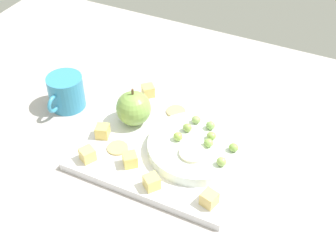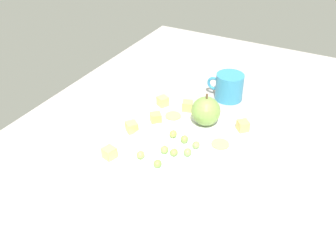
# 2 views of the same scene
# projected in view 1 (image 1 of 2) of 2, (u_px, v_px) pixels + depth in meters

# --- Properties ---
(table) EXTENTS (1.42, 0.90, 0.04)m
(table) POSITION_uv_depth(u_px,v_px,m) (181.00, 150.00, 0.94)
(table) COLOR #B1A8A6
(table) RESTS_ON ground
(platter) EXTENTS (0.32, 0.28, 0.02)m
(platter) POSITION_uv_depth(u_px,v_px,m) (169.00, 146.00, 0.91)
(platter) COLOR white
(platter) RESTS_ON table
(serving_dish) EXTENTS (0.19, 0.19, 0.02)m
(serving_dish) POSITION_uv_depth(u_px,v_px,m) (196.00, 147.00, 0.88)
(serving_dish) COLOR white
(serving_dish) RESTS_ON platter
(apple_whole) EXTENTS (0.07, 0.07, 0.07)m
(apple_whole) POSITION_uv_depth(u_px,v_px,m) (135.00, 107.00, 0.93)
(apple_whole) COLOR #82AB4E
(apple_whole) RESTS_ON platter
(apple_stem) EXTENTS (0.01, 0.01, 0.01)m
(apple_stem) POSITION_uv_depth(u_px,v_px,m) (134.00, 91.00, 0.90)
(apple_stem) COLOR brown
(apple_stem) RESTS_ON apple_whole
(cheese_cube_0) EXTENTS (0.03, 0.03, 0.03)m
(cheese_cube_0) POSITION_uv_depth(u_px,v_px,m) (209.00, 199.00, 0.78)
(cheese_cube_0) COLOR #E6C671
(cheese_cube_0) RESTS_ON platter
(cheese_cube_1) EXTENTS (0.03, 0.03, 0.03)m
(cheese_cube_1) POSITION_uv_depth(u_px,v_px,m) (88.00, 154.00, 0.86)
(cheese_cube_1) COLOR #EECF70
(cheese_cube_1) RESTS_ON platter
(cheese_cube_2) EXTENTS (0.04, 0.04, 0.03)m
(cheese_cube_2) POSITION_uv_depth(u_px,v_px,m) (152.00, 182.00, 0.81)
(cheese_cube_2) COLOR #E9CF6E
(cheese_cube_2) RESTS_ON platter
(cheese_cube_3) EXTENTS (0.04, 0.04, 0.03)m
(cheese_cube_3) POSITION_uv_depth(u_px,v_px,m) (130.00, 160.00, 0.85)
(cheese_cube_3) COLOR #EAD266
(cheese_cube_3) RESTS_ON platter
(cheese_cube_4) EXTENTS (0.04, 0.04, 0.03)m
(cheese_cube_4) POSITION_uv_depth(u_px,v_px,m) (148.00, 91.00, 1.01)
(cheese_cube_4) COLOR #E5C268
(cheese_cube_4) RESTS_ON platter
(cheese_cube_5) EXTENTS (0.03, 0.03, 0.03)m
(cheese_cube_5) POSITION_uv_depth(u_px,v_px,m) (103.00, 131.00, 0.91)
(cheese_cube_5) COLOR #E7C967
(cheese_cube_5) RESTS_ON platter
(cracker_0) EXTENTS (0.04, 0.04, 0.00)m
(cracker_0) POSITION_uv_depth(u_px,v_px,m) (176.00, 111.00, 0.97)
(cracker_0) COLOR tan
(cracker_0) RESTS_ON platter
(cracker_1) EXTENTS (0.04, 0.04, 0.00)m
(cracker_1) POSITION_uv_depth(u_px,v_px,m) (118.00, 148.00, 0.89)
(cracker_1) COLOR tan
(cracker_1) RESTS_ON platter
(grape_0) EXTENTS (0.02, 0.02, 0.02)m
(grape_0) POSITION_uv_depth(u_px,v_px,m) (208.00, 143.00, 0.86)
(grape_0) COLOR #93C15B
(grape_0) RESTS_ON serving_dish
(grape_1) EXTENTS (0.02, 0.02, 0.02)m
(grape_1) POSITION_uv_depth(u_px,v_px,m) (212.00, 135.00, 0.88)
(grape_1) COLOR #8FAF52
(grape_1) RESTS_ON serving_dish
(grape_2) EXTENTS (0.02, 0.02, 0.02)m
(grape_2) POSITION_uv_depth(u_px,v_px,m) (196.00, 120.00, 0.91)
(grape_2) COLOR #92B161
(grape_2) RESTS_ON serving_dish
(grape_3) EXTENTS (0.02, 0.02, 0.02)m
(grape_3) POSITION_uv_depth(u_px,v_px,m) (221.00, 162.00, 0.82)
(grape_3) COLOR #98BC5E
(grape_3) RESTS_ON serving_dish
(grape_4) EXTENTS (0.02, 0.02, 0.02)m
(grape_4) POSITION_uv_depth(u_px,v_px,m) (234.00, 147.00, 0.85)
(grape_4) COLOR #88B550
(grape_4) RESTS_ON serving_dish
(grape_5) EXTENTS (0.02, 0.02, 0.02)m
(grape_5) POSITION_uv_depth(u_px,v_px,m) (211.00, 125.00, 0.90)
(grape_5) COLOR #8DBC60
(grape_5) RESTS_ON serving_dish
(grape_6) EXTENTS (0.02, 0.02, 0.02)m
(grape_6) POSITION_uv_depth(u_px,v_px,m) (178.00, 136.00, 0.87)
(grape_6) COLOR #9BBF51
(grape_6) RESTS_ON serving_dish
(grape_7) EXTENTS (0.02, 0.02, 0.02)m
(grape_7) POSITION_uv_depth(u_px,v_px,m) (187.00, 128.00, 0.89)
(grape_7) COLOR #8DAC52
(grape_7) RESTS_ON serving_dish
(apple_slice_0) EXTENTS (0.05, 0.05, 0.01)m
(apple_slice_0) POSITION_uv_depth(u_px,v_px,m) (192.00, 153.00, 0.85)
(apple_slice_0) COLOR beige
(apple_slice_0) RESTS_ON serving_dish
(cup) EXTENTS (0.08, 0.11, 0.08)m
(cup) POSITION_uv_depth(u_px,v_px,m) (67.00, 91.00, 0.99)
(cup) COLOR teal
(cup) RESTS_ON table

